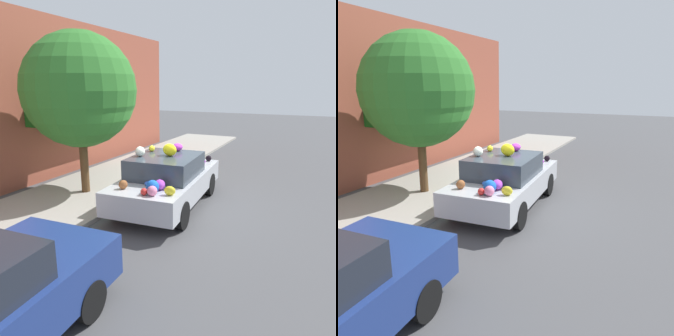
% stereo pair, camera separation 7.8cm
% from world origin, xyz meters
% --- Properties ---
extents(ground_plane, '(60.00, 60.00, 0.00)m').
position_xyz_m(ground_plane, '(0.00, 0.00, 0.00)').
color(ground_plane, '#4C4C4F').
extents(sidewalk_curb, '(24.00, 3.20, 0.10)m').
position_xyz_m(sidewalk_curb, '(0.00, 2.70, 0.05)').
color(sidewalk_curb, '#9E998E').
rests_on(sidewalk_curb, ground).
extents(building_facade, '(18.00, 1.20, 5.41)m').
position_xyz_m(building_facade, '(0.08, 4.92, 2.68)').
color(building_facade, '#9E4C38').
rests_on(building_facade, ground).
extents(street_tree, '(3.16, 3.16, 4.51)m').
position_xyz_m(street_tree, '(-0.23, 2.61, 3.03)').
color(street_tree, brown).
rests_on(street_tree, sidewalk_curb).
extents(fire_hydrant, '(0.20, 0.20, 0.70)m').
position_xyz_m(fire_hydrant, '(2.46, 1.63, 0.45)').
color(fire_hydrant, gold).
rests_on(fire_hydrant, sidewalk_curb).
extents(art_car, '(4.24, 2.10, 1.73)m').
position_xyz_m(art_car, '(-0.05, 0.01, 0.75)').
color(art_car, '#B7BABF').
rests_on(art_car, ground).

